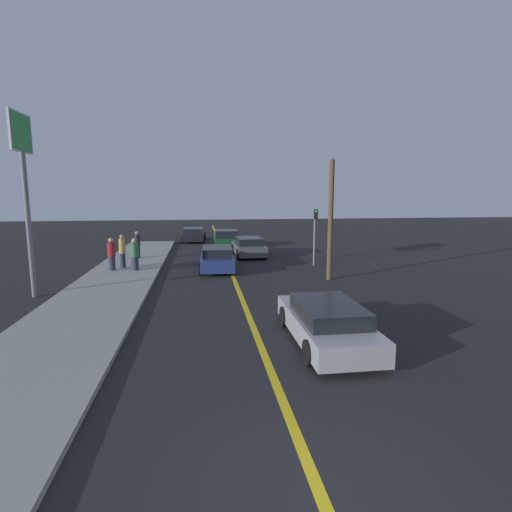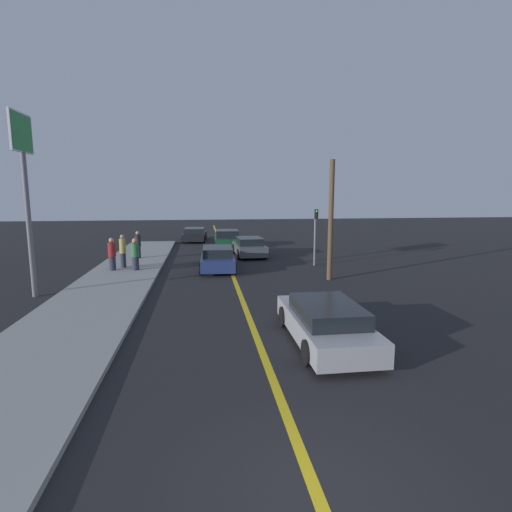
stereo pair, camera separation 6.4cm
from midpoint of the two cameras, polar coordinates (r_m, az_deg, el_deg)
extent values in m
plane|color=black|center=(6.43, 9.34, -31.18)|extent=(120.00, 120.00, 0.00)
cube|color=gold|center=(23.10, -3.78, -1.41)|extent=(0.20, 60.00, 0.01)
cube|color=gray|center=(20.37, -19.01, -3.09)|extent=(3.58, 29.72, 0.14)
cube|color=#9E9EA3|center=(11.49, 9.93, -9.78)|extent=(1.80, 4.66, 0.59)
cube|color=black|center=(11.13, 10.37, -7.69)|extent=(1.58, 2.56, 0.42)
cylinder|color=black|center=(12.66, 4.18, -8.64)|extent=(0.22, 0.64, 0.64)
cylinder|color=black|center=(13.11, 11.59, -8.19)|extent=(0.22, 0.64, 0.64)
cylinder|color=black|center=(10.02, 7.68, -13.53)|extent=(0.22, 0.64, 0.64)
cylinder|color=black|center=(10.58, 16.86, -12.60)|extent=(0.22, 0.64, 0.64)
cube|color=navy|center=(22.01, -5.43, -0.65)|extent=(1.88, 4.40, 0.63)
cube|color=black|center=(21.71, -5.43, 0.67)|extent=(1.62, 2.44, 0.46)
cylinder|color=black|center=(23.38, -7.52, -0.55)|extent=(0.24, 0.65, 0.64)
cylinder|color=black|center=(23.39, -3.42, -0.48)|extent=(0.24, 0.65, 0.64)
cylinder|color=black|center=(20.72, -7.69, -1.77)|extent=(0.24, 0.65, 0.64)
cylinder|color=black|center=(20.74, -3.06, -1.69)|extent=(0.24, 0.65, 0.64)
cube|color=#4C5156|center=(26.57, -0.90, 1.06)|extent=(1.95, 4.09, 0.64)
cube|color=black|center=(26.30, -0.85, 2.17)|extent=(1.66, 2.27, 0.45)
cylinder|color=black|center=(27.70, -3.05, 1.02)|extent=(0.25, 0.69, 0.68)
cylinder|color=black|center=(27.95, 0.42, 1.10)|extent=(0.25, 0.69, 0.68)
cylinder|color=black|center=(25.25, -2.36, 0.26)|extent=(0.25, 0.69, 0.68)
cylinder|color=black|center=(25.53, 1.43, 0.36)|extent=(0.25, 0.69, 0.68)
cube|color=#144728|center=(31.05, -4.11, 2.17)|extent=(1.96, 3.88, 0.64)
cube|color=black|center=(30.80, -4.10, 3.22)|extent=(1.70, 2.15, 0.54)
cylinder|color=black|center=(32.23, -5.79, 2.08)|extent=(0.23, 0.66, 0.66)
cylinder|color=black|center=(32.30, -2.61, 2.13)|extent=(0.23, 0.66, 0.66)
cylinder|color=black|center=(29.86, -5.72, 1.54)|extent=(0.23, 0.66, 0.66)
cylinder|color=black|center=(29.94, -2.29, 1.60)|extent=(0.23, 0.66, 0.66)
cube|color=black|center=(35.48, -8.72, 2.86)|extent=(2.11, 4.52, 0.57)
cube|color=black|center=(35.21, -8.75, 3.63)|extent=(1.77, 2.52, 0.43)
cylinder|color=black|center=(36.92, -9.94, 2.85)|extent=(0.26, 0.67, 0.66)
cylinder|color=black|center=(36.80, -7.19, 2.90)|extent=(0.26, 0.67, 0.66)
cylinder|color=black|center=(34.21, -10.36, 2.37)|extent=(0.26, 0.67, 0.66)
cylinder|color=black|center=(34.08, -7.39, 2.42)|extent=(0.26, 0.67, 0.66)
cylinder|color=#282D3D|center=(21.99, -16.74, -1.01)|extent=(0.35, 0.35, 0.71)
cylinder|color=#336B3D|center=(21.88, -16.83, 0.82)|extent=(0.42, 0.42, 0.71)
sphere|color=tan|center=(21.82, -16.88, 2.09)|extent=(0.27, 0.27, 0.27)
cylinder|color=#282D3D|center=(22.28, -19.73, -0.99)|extent=(0.33, 0.33, 0.73)
cylinder|color=maroon|center=(22.18, -19.83, 0.86)|extent=(0.39, 0.39, 0.73)
sphere|color=tan|center=(22.12, -19.90, 2.13)|extent=(0.26, 0.26, 0.26)
cylinder|color=#282D3D|center=(22.91, -18.35, -0.59)|extent=(0.29, 0.29, 0.79)
cylinder|color=tan|center=(22.80, -18.45, 1.37)|extent=(0.34, 0.34, 0.79)
sphere|color=tan|center=(22.74, -18.51, 2.64)|extent=(0.22, 0.22, 0.22)
cylinder|color=#282D3D|center=(26.04, -16.39, 0.52)|extent=(0.30, 0.30, 0.73)
cylinder|color=#232328|center=(25.95, -16.46, 2.11)|extent=(0.36, 0.36, 0.73)
sphere|color=tan|center=(25.90, -16.51, 3.16)|extent=(0.23, 0.23, 0.23)
cylinder|color=slate|center=(23.25, 8.50, 2.62)|extent=(0.12, 0.12, 3.25)
cube|color=black|center=(22.98, 8.70, 5.92)|extent=(0.18, 0.18, 0.55)
sphere|color=green|center=(22.88, 8.77, 6.32)|extent=(0.14, 0.14, 0.14)
cylinder|color=slate|center=(18.13, -29.59, 3.78)|extent=(0.20, 0.20, 5.75)
cube|color=silver|center=(18.24, -30.48, 14.99)|extent=(0.08, 1.88, 1.50)
cube|color=#238438|center=(18.24, -30.48, 14.99)|extent=(0.12, 1.76, 1.38)
cylinder|color=brown|center=(19.33, 10.73, 4.96)|extent=(0.24, 0.24, 5.71)
camera|label=1|loc=(0.03, -89.89, 0.02)|focal=28.00mm
camera|label=2|loc=(0.03, 90.11, -0.02)|focal=28.00mm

